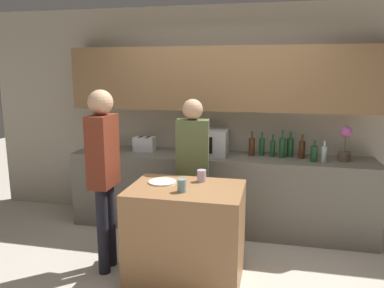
% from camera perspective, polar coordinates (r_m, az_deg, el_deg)
% --- Properties ---
extents(back_wall, '(6.40, 0.40, 2.70)m').
position_cam_1_polar(back_wall, '(4.67, 4.74, 6.37)').
color(back_wall, '#B2A893').
rests_on(back_wall, ground_plane).
extents(back_counter, '(3.60, 0.62, 0.92)m').
position_cam_1_polar(back_counter, '(4.63, 4.06, -7.31)').
color(back_counter, '#6B665B').
rests_on(back_counter, ground_plane).
extents(kitchen_island, '(1.03, 0.72, 0.89)m').
position_cam_1_polar(kitchen_island, '(3.56, -0.90, -13.44)').
color(kitchen_island, '#996B42').
rests_on(kitchen_island, ground_plane).
extents(microwave, '(0.52, 0.39, 0.30)m').
position_cam_1_polar(microwave, '(4.53, 2.17, 0.31)').
color(microwave, '#B7BABC').
rests_on(microwave, back_counter).
extents(toaster, '(0.26, 0.16, 0.18)m').
position_cam_1_polar(toaster, '(4.74, -7.25, -0.01)').
color(toaster, silver).
rests_on(toaster, back_counter).
extents(potted_plant, '(0.14, 0.14, 0.39)m').
position_cam_1_polar(potted_plant, '(4.52, 22.30, 0.06)').
color(potted_plant, brown).
rests_on(potted_plant, back_counter).
extents(bottle_0, '(0.07, 0.07, 0.30)m').
position_cam_1_polar(bottle_0, '(4.50, 9.09, -0.37)').
color(bottle_0, '#472814').
rests_on(bottle_0, back_counter).
extents(bottle_1, '(0.06, 0.06, 0.29)m').
position_cam_1_polar(bottle_1, '(4.53, 10.59, -0.38)').
color(bottle_1, '#194723').
rests_on(bottle_1, back_counter).
extents(bottle_2, '(0.06, 0.06, 0.27)m').
position_cam_1_polar(bottle_2, '(4.51, 12.17, -0.61)').
color(bottle_2, '#194723').
rests_on(bottle_2, back_counter).
extents(bottle_3, '(0.07, 0.07, 0.32)m').
position_cam_1_polar(bottle_3, '(4.47, 13.58, -0.50)').
color(bottle_3, '#194723').
rests_on(bottle_3, back_counter).
extents(bottle_4, '(0.08, 0.08, 0.30)m').
position_cam_1_polar(bottle_4, '(4.54, 14.73, -0.47)').
color(bottle_4, '#194723').
rests_on(bottle_4, back_counter).
extents(bottle_5, '(0.07, 0.07, 0.28)m').
position_cam_1_polar(bottle_5, '(4.50, 16.39, -0.76)').
color(bottle_5, '#472814').
rests_on(bottle_5, back_counter).
extents(bottle_6, '(0.08, 0.08, 0.24)m').
position_cam_1_polar(bottle_6, '(4.38, 18.10, -1.37)').
color(bottle_6, '#194723').
rests_on(bottle_6, back_counter).
extents(bottle_7, '(0.06, 0.06, 0.23)m').
position_cam_1_polar(bottle_7, '(4.42, 19.44, -1.41)').
color(bottle_7, silver).
rests_on(bottle_7, back_counter).
extents(plate_on_island, '(0.26, 0.26, 0.01)m').
position_cam_1_polar(plate_on_island, '(3.54, -4.55, -5.77)').
color(plate_on_island, white).
rests_on(plate_on_island, kitchen_island).
extents(cup_0, '(0.08, 0.08, 0.11)m').
position_cam_1_polar(cup_0, '(3.26, -1.57, -6.35)').
color(cup_0, '#6F99A3').
rests_on(cup_0, kitchen_island).
extents(cup_1, '(0.09, 0.09, 0.11)m').
position_cam_1_polar(cup_1, '(3.55, 1.47, -4.85)').
color(cup_1, '#BCAAC6').
rests_on(cup_1, kitchen_island).
extents(person_left, '(0.23, 0.34, 1.76)m').
position_cam_1_polar(person_left, '(3.60, -13.34, -3.12)').
color(person_left, black).
rests_on(person_left, ground_plane).
extents(person_center, '(0.36, 0.23, 1.64)m').
position_cam_1_polar(person_center, '(3.97, 0.08, -2.72)').
color(person_center, black).
rests_on(person_center, ground_plane).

